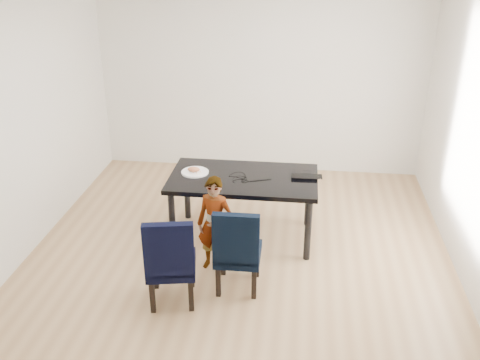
# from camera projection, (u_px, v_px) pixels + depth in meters

# --- Properties ---
(floor) EXTENTS (4.50, 5.00, 0.01)m
(floor) POSITION_uv_depth(u_px,v_px,m) (238.00, 261.00, 5.65)
(floor) COLOR tan
(floor) RESTS_ON ground
(wall_back) EXTENTS (4.50, 0.01, 2.70)m
(wall_back) POSITION_uv_depth(u_px,v_px,m) (260.00, 77.00, 7.34)
(wall_back) COLOR silver
(wall_back) RESTS_ON ground
(wall_front) EXTENTS (4.50, 0.01, 2.70)m
(wall_front) POSITION_uv_depth(u_px,v_px,m) (178.00, 308.00, 2.83)
(wall_front) COLOR white
(wall_front) RESTS_ON ground
(wall_left) EXTENTS (0.01, 5.00, 2.70)m
(wall_left) POSITION_uv_depth(u_px,v_px,m) (14.00, 131.00, 5.33)
(wall_left) COLOR white
(wall_left) RESTS_ON ground
(dining_table) EXTENTS (1.60, 0.90, 0.75)m
(dining_table) POSITION_uv_depth(u_px,v_px,m) (243.00, 207.00, 5.94)
(dining_table) COLOR black
(dining_table) RESTS_ON floor
(chair_left) EXTENTS (0.52, 0.53, 0.92)m
(chair_left) POSITION_uv_depth(u_px,v_px,m) (171.00, 258.00, 4.88)
(chair_left) COLOR black
(chair_left) RESTS_ON floor
(chair_right) EXTENTS (0.43, 0.45, 0.89)m
(chair_right) POSITION_uv_depth(u_px,v_px,m) (238.00, 247.00, 5.07)
(chair_right) COLOR black
(chair_right) RESTS_ON floor
(child) EXTENTS (0.42, 0.33, 1.02)m
(child) POSITION_uv_depth(u_px,v_px,m) (215.00, 225.00, 5.33)
(child) COLOR #D24011
(child) RESTS_ON floor
(plate) EXTENTS (0.32, 0.32, 0.02)m
(plate) POSITION_uv_depth(u_px,v_px,m) (195.00, 172.00, 5.88)
(plate) COLOR white
(plate) RESTS_ON dining_table
(sandwich) EXTENTS (0.15, 0.08, 0.06)m
(sandwich) POSITION_uv_depth(u_px,v_px,m) (194.00, 169.00, 5.86)
(sandwich) COLOR #B96942
(sandwich) RESTS_ON plate
(laptop) EXTENTS (0.34, 0.22, 0.03)m
(laptop) POSITION_uv_depth(u_px,v_px,m) (307.00, 175.00, 5.79)
(laptop) COLOR black
(laptop) RESTS_ON dining_table
(cable_tangle) EXTENTS (0.16, 0.16, 0.01)m
(cable_tangle) POSITION_uv_depth(u_px,v_px,m) (240.00, 180.00, 5.69)
(cable_tangle) COLOR black
(cable_tangle) RESTS_ON dining_table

